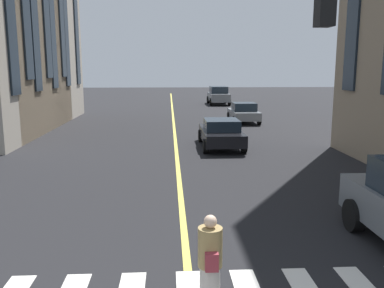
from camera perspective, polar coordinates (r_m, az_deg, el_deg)
The scene contains 5 objects.
lane_centre_line at distance 23.17m, azimuth -2.37°, elevation 1.09°, with size 80.00×0.16×0.01m.
car_grey_oncoming at distance 43.78m, azimuth 3.67°, elevation 6.74°, with size 4.70×2.14×1.88m.
car_grey_parked_a at distance 29.19m, azimuth 7.13°, elevation 4.32°, with size 3.90×1.89×1.40m.
car_black_near at distance 19.87m, azimuth 4.02°, elevation 1.55°, with size 4.40×1.95×1.37m.
pedestrian_near at distance 6.66m, azimuth 2.51°, elevation -16.15°, with size 0.50×0.38×1.56m.
Camera 1 is at (-2.86, 0.33, 3.75)m, focal length 38.67 mm.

